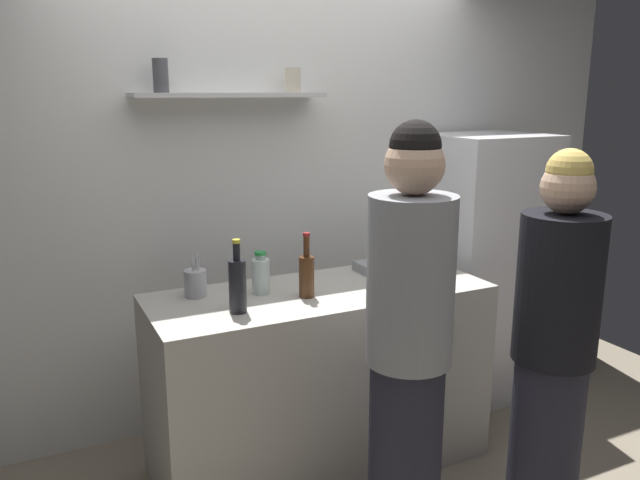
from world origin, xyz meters
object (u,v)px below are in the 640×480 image
person_grey_hoodie (408,349)px  wine_bottle_green_glass (384,275)px  baking_pan (391,267)px  water_bottle_plastic (261,275)px  person_blonde (553,351)px  wine_bottle_amber_glass (307,274)px  utensil_holder (195,283)px  refrigerator (482,266)px  wine_bottle_dark_glass (237,284)px

person_grey_hoodie → wine_bottle_green_glass: bearing=-6.1°
baking_pan → water_bottle_plastic: (-0.76, -0.05, 0.07)m
water_bottle_plastic → person_blonde: size_ratio=0.12×
person_blonde → person_grey_hoodie: person_grey_hoodie is taller
wine_bottle_amber_glass → wine_bottle_green_glass: 0.36m
baking_pan → utensil_holder: (-1.05, 0.04, 0.04)m
refrigerator → wine_bottle_green_glass: 1.22m
wine_bottle_green_glass → person_blonde: bearing=-54.0°
refrigerator → person_grey_hoodie: bearing=-140.3°
wine_bottle_dark_glass → baking_pan: bearing=15.2°
person_blonde → person_grey_hoodie: 0.65m
utensil_holder → person_grey_hoodie: bearing=-55.0°
utensil_holder → person_grey_hoodie: 1.07m
refrigerator → wine_bottle_dark_glass: refrigerator is taller
utensil_holder → person_grey_hoodie: person_grey_hoodie is taller
water_bottle_plastic → wine_bottle_green_glass: bearing=-32.3°
person_grey_hoodie → baking_pan: bearing=-13.3°
wine_bottle_green_glass → wine_bottle_dark_glass: 0.69m
refrigerator → wine_bottle_amber_glass: (-1.38, -0.39, 0.23)m
baking_pan → wine_bottle_dark_glass: wine_bottle_dark_glass is taller
wine_bottle_green_glass → water_bottle_plastic: wine_bottle_green_glass is taller
baking_pan → utensil_holder: utensil_holder is taller
baking_pan → wine_bottle_amber_glass: size_ratio=1.10×
baking_pan → wine_bottle_green_glass: bearing=-126.1°
utensil_holder → wine_bottle_amber_glass: wine_bottle_amber_glass is taller
utensil_holder → wine_bottle_dark_glass: bearing=-69.9°
baking_pan → person_blonde: bearing=-79.4°
person_blonde → person_grey_hoodie: bearing=-120.3°
person_blonde → person_grey_hoodie: (-0.63, 0.15, 0.07)m
baking_pan → person_grey_hoodie: size_ratio=0.19×
wine_bottle_green_glass → person_blonde: size_ratio=0.18×
utensil_holder → wine_bottle_green_glass: wine_bottle_green_glass is taller
refrigerator → person_grey_hoodie: person_grey_hoodie is taller
utensil_holder → person_blonde: bearing=-39.6°
baking_pan → wine_bottle_dark_glass: bearing=-164.8°
refrigerator → person_blonde: person_blonde is taller
wine_bottle_amber_glass → wine_bottle_green_glass: bearing=-27.6°
wine_bottle_amber_glass → water_bottle_plastic: 0.23m
baking_pan → person_blonde: person_blonde is taller
person_grey_hoodie → utensil_holder: bearing=49.7°
wine_bottle_amber_glass → wine_bottle_dark_glass: size_ratio=0.94×
utensil_holder → person_blonde: size_ratio=0.13×
wine_bottle_amber_glass → wine_bottle_dark_glass: (-0.36, -0.06, 0.02)m
person_grey_hoodie → person_blonde: bearing=-88.8°
wine_bottle_amber_glass → person_grey_hoodie: size_ratio=0.17×
baking_pan → utensil_holder: size_ratio=1.56×
wine_bottle_amber_glass → wine_bottle_dark_glass: 0.36m
water_bottle_plastic → person_blonde: person_blonde is taller
person_grey_hoodie → wine_bottle_amber_glass: bearing=27.4°
baking_pan → water_bottle_plastic: 0.76m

